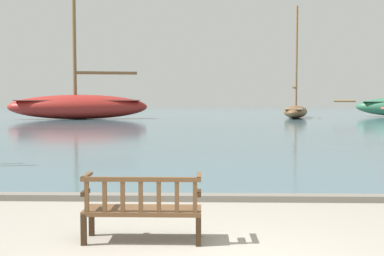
% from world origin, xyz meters
% --- Properties ---
extents(harbor_water, '(100.00, 80.00, 0.08)m').
position_xyz_m(harbor_water, '(0.00, 44.00, 0.04)').
color(harbor_water, '#476670').
rests_on(harbor_water, ground).
extents(quay_edge_kerb, '(40.00, 0.30, 0.12)m').
position_xyz_m(quay_edge_kerb, '(0.00, 3.85, 0.06)').
color(quay_edge_kerb, slate).
rests_on(quay_edge_kerb, ground).
extents(park_bench, '(1.60, 0.52, 0.92)m').
position_xyz_m(park_bench, '(-0.91, 1.22, 0.47)').
color(park_bench, '#322113').
rests_on(park_bench, ground).
extents(sailboat_distant_harbor, '(12.35, 5.57, 13.38)m').
position_xyz_m(sailboat_distant_harbor, '(-11.00, 36.42, 1.26)').
color(sailboat_distant_harbor, maroon).
rests_on(sailboat_distant_harbor, harbor_water).
extents(sailboat_nearest_starboard, '(3.83, 8.16, 10.22)m').
position_xyz_m(sailboat_nearest_starboard, '(8.35, 39.17, 0.78)').
color(sailboat_nearest_starboard, brown).
rests_on(sailboat_nearest_starboard, harbor_water).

